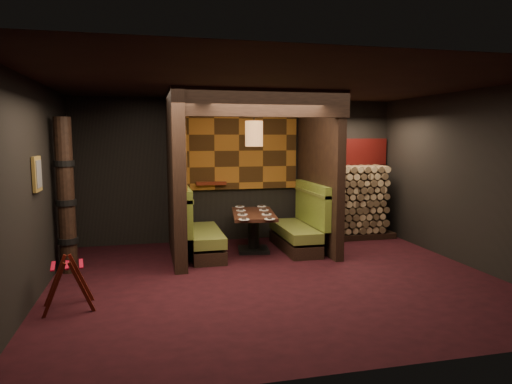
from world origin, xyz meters
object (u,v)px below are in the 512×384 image
object	(u,v)px
booth_bench_left	(199,233)
dining_table	(253,225)
pendant_lamp	(254,134)
firewood_stack	(351,202)
booth_bench_right	(300,228)
luggage_rack	(68,282)
totem_column	(66,197)

from	to	relation	value
booth_bench_left	dining_table	size ratio (longest dim) A/B	1.09
pendant_lamp	firewood_stack	bearing A→B (deg)	17.73
booth_bench_right	pendant_lamp	xyz separation A→B (m)	(-0.89, -0.02, 1.76)
booth_bench_right	firewood_stack	world-z (taller)	firewood_stack
pendant_lamp	firewood_stack	distance (m)	2.74
dining_table	luggage_rack	bearing A→B (deg)	-142.01
booth_bench_left	dining_table	distance (m)	1.01
booth_bench_left	pendant_lamp	world-z (taller)	pendant_lamp
booth_bench_left	firewood_stack	distance (m)	3.34
booth_bench_right	firewood_stack	distance (m)	1.56
totem_column	dining_table	bearing A→B (deg)	10.67
booth_bench_right	pendant_lamp	distance (m)	1.97
booth_bench_left	totem_column	world-z (taller)	totem_column
pendant_lamp	luggage_rack	bearing A→B (deg)	-142.65
booth_bench_left	firewood_stack	xyz separation A→B (m)	(3.25, 0.70, 0.35)
booth_bench_left	pendant_lamp	xyz separation A→B (m)	(1.00, -0.02, 1.76)
booth_bench_right	firewood_stack	bearing A→B (deg)	27.35
booth_bench_left	luggage_rack	size ratio (longest dim) A/B	2.35
totem_column	pendant_lamp	bearing A→B (deg)	9.78
pendant_lamp	totem_column	size ratio (longest dim) A/B	0.38
dining_table	luggage_rack	distance (m)	3.61
booth_bench_right	dining_table	world-z (taller)	booth_bench_right
booth_bench_left	dining_table	xyz separation A→B (m)	(1.00, 0.03, 0.09)
dining_table	pendant_lamp	bearing A→B (deg)	-90.00
firewood_stack	booth_bench_right	bearing A→B (deg)	-152.65
pendant_lamp	totem_column	world-z (taller)	pendant_lamp
dining_table	booth_bench_left	bearing A→B (deg)	-178.13
booth_bench_right	luggage_rack	xyz separation A→B (m)	(-3.73, -2.18, -0.06)
booth_bench_left	pendant_lamp	distance (m)	2.02
booth_bench_right	pendant_lamp	world-z (taller)	pendant_lamp
firewood_stack	dining_table	bearing A→B (deg)	-163.43
booth_bench_right	dining_table	bearing A→B (deg)	177.88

